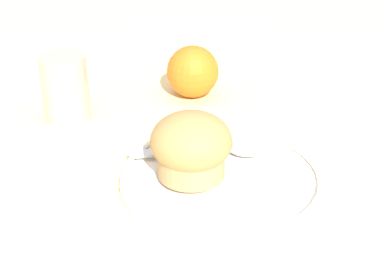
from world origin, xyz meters
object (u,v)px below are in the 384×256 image
object	(u,v)px
butter_knife	(199,148)
orange_fruit	(193,72)
muffin	(191,146)
juice_glass	(65,88)

from	to	relation	value
butter_knife	orange_fruit	distance (m)	0.21
butter_knife	orange_fruit	size ratio (longest dim) A/B	2.12
muffin	butter_knife	size ratio (longest dim) A/B	0.53
muffin	butter_knife	xyz separation A→B (m)	(0.03, 0.05, -0.04)
butter_knife	orange_fruit	xyz separation A→B (m)	(0.07, 0.20, 0.02)
muffin	orange_fruit	distance (m)	0.27
muffin	orange_fruit	size ratio (longest dim) A/B	1.12
orange_fruit	juice_glass	xyz separation A→B (m)	(-0.20, -0.00, 0.01)
orange_fruit	juice_glass	size ratio (longest dim) A/B	0.86
juice_glass	muffin	bearing A→B (deg)	-68.67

